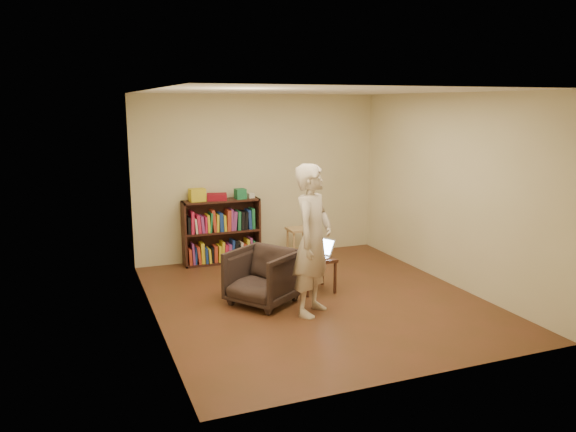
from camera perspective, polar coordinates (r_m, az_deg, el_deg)
name	(u,v)px	position (r m, az deg, el deg)	size (l,w,h in m)	color
floor	(316,299)	(7.26, 2.82, -8.43)	(4.50, 4.50, 0.00)	#492E17
ceiling	(318,91)	(6.83, 3.04, 12.54)	(4.50, 4.50, 0.00)	silver
wall_back	(259,177)	(9.01, -2.96, 3.98)	(4.00, 4.00, 0.00)	beige
wall_left	(152,210)	(6.39, -13.68, 0.59)	(4.50, 4.50, 0.00)	beige
wall_right	(451,190)	(7.95, 16.20, 2.55)	(4.50, 4.50, 0.00)	beige
bookshelf	(221,235)	(8.83, -6.78, -1.92)	(1.20, 0.30, 1.00)	black
box_yellow	(197,195)	(8.60, -9.20, 2.12)	(0.23, 0.17, 0.19)	gold
red_cloth	(217,197)	(8.67, -7.24, 1.94)	(0.30, 0.22, 0.10)	maroon
box_green	(240,194)	(8.75, -4.87, 2.26)	(0.16, 0.16, 0.16)	#1C6C40
box_white	(251,195)	(8.83, -3.81, 2.10)	(0.09, 0.09, 0.07)	beige
stool	(299,234)	(8.96, 1.10, -1.86)	(0.35, 0.35, 0.50)	#AA7D52
armchair	(262,277)	(7.01, -2.62, -6.19)	(0.74, 0.76, 0.69)	black
side_table	(315,263)	(7.46, 2.81, -4.77)	(0.45, 0.45, 0.46)	#331811
laptop	(318,253)	(7.45, 3.03, -3.75)	(0.49, 0.48, 0.23)	#B5B5BA
person	(313,240)	(6.55, 2.54, -2.47)	(0.65, 0.43, 1.79)	beige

